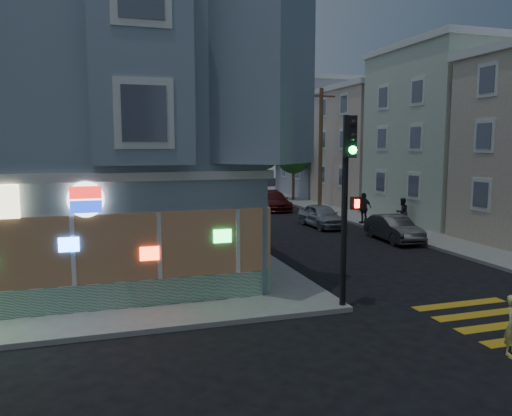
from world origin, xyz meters
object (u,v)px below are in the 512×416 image
fire_hydrant (400,219)px  street_tree_far (265,155)px  traffic_signal (348,179)px  parked_car_a (322,216)px  utility_pole (321,147)px  pedestrian_b (364,208)px  parked_car_c (274,201)px  pedestrian_a (402,212)px  parked_car_d (254,194)px  street_tree_near (294,157)px  parked_car_b (394,228)px

fire_hydrant → street_tree_far: bearing=92.0°
traffic_signal → street_tree_far: bearing=99.4°
fire_hydrant → parked_car_a: bearing=159.2°
utility_pole → pedestrian_b: bearing=-94.8°
street_tree_far → parked_car_c: size_ratio=1.11×
pedestrian_a → parked_car_d: size_ratio=0.31×
pedestrian_a → fire_hydrant: (0.00, 0.23, -0.45)m
parked_car_c → pedestrian_a: bearing=-61.3°
utility_pole → street_tree_near: size_ratio=1.70×
utility_pole → parked_car_c: utility_pole is taller
pedestrian_a → parked_car_c: bearing=-72.8°
pedestrian_b → traffic_signal: 16.60m
parked_car_b → parked_car_d: parked_car_d is taller
parked_car_b → fire_hydrant: bearing=56.3°
parked_car_c → fire_hydrant: bearing=-60.8°
street_tree_near → parked_car_b: bearing=-95.8°
utility_pole → parked_car_a: utility_pole is taller
utility_pole → parked_car_c: 5.40m
street_tree_near → street_tree_far: bearing=90.0°
street_tree_far → traffic_signal: traffic_signal is taller
parked_car_a → parked_car_c: size_ratio=0.85×
pedestrian_a → pedestrian_b: pedestrian_b is taller
pedestrian_a → traffic_signal: traffic_signal is taller
utility_pole → parked_car_c: bearing=165.0°
street_tree_near → parked_car_a: 14.37m
parked_car_d → fire_hydrant: (4.40, -15.31, -0.22)m
parked_car_c → fire_hydrant: size_ratio=6.66×
pedestrian_b → fire_hydrant: bearing=131.1°
street_tree_far → fire_hydrant: bearing=-88.0°
utility_pole → traffic_signal: (-9.18, -21.84, -0.86)m
parked_car_b → traffic_signal: (-7.49, -9.10, 3.27)m
street_tree_far → pedestrian_a: (0.80, -23.42, -2.95)m
utility_pole → street_tree_far: utility_pole is taller
parked_car_a → fire_hydrant: 4.64m
parked_car_a → parked_car_d: parked_car_d is taller
pedestrian_b → traffic_signal: bearing=47.9°
fire_hydrant → street_tree_near: bearing=93.0°
parked_car_a → street_tree_near: bearing=73.8°
street_tree_near → parked_car_b: (-1.89, -18.74, -3.27)m
utility_pole → parked_car_c: size_ratio=1.88×
traffic_signal → parked_car_a: bearing=91.9°
parked_car_a → traffic_signal: 15.78m
parked_car_d → fire_hydrant: parked_car_d is taller
pedestrian_b → street_tree_near: bearing=-104.3°
pedestrian_b → traffic_signal: size_ratio=0.34×
parked_car_a → traffic_signal: size_ratio=0.73×
street_tree_near → parked_car_c: street_tree_near is taller
parked_car_c → parked_car_b: bearing=-77.2°
fire_hydrant → utility_pole: bearing=96.2°
parked_car_c → fire_hydrant: (4.40, -10.11, -0.17)m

